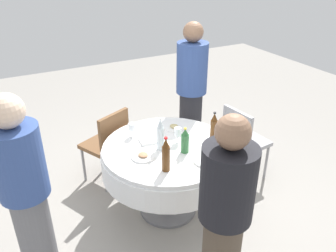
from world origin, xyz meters
TOP-DOWN VIEW (x-y plane):
  - ground_plane at (0.00, 0.00)m, footprint 10.00×10.00m
  - dining_table at (0.00, 0.00)m, footprint 1.23×1.23m
  - bottle_brown_inner at (0.33, -0.19)m, footprint 0.07×0.07m
  - bottle_brown_front at (0.08, 0.44)m, footprint 0.06×0.06m
  - bottle_green_far at (0.15, 0.09)m, footprint 0.07×0.07m
  - bottle_clear_near at (0.01, -0.08)m, footprint 0.06×0.06m
  - wine_glass_near at (-0.33, -0.22)m, footprint 0.07×0.07m
  - wine_glass_east at (-0.02, 0.12)m, footprint 0.07×0.07m
  - plate_north at (-0.28, 0.22)m, footprint 0.20×0.20m
  - plate_mid at (0.06, -0.28)m, footprint 0.20×0.20m
  - plate_south at (0.37, 0.18)m, footprint 0.24×0.24m
  - knife_front at (-0.04, 0.30)m, footprint 0.07×0.18m
  - folded_napkin at (-0.17, -0.13)m, footprint 0.17×0.17m
  - person_inner at (0.23, -1.24)m, footprint 0.34×0.34m
  - person_front at (-0.68, 0.65)m, footprint 0.34×0.34m
  - person_far at (1.07, -0.16)m, footprint 0.34×0.34m
  - chair_rear at (-0.71, -0.34)m, footprint 0.53×0.53m
  - chair_right at (-0.10, 0.96)m, footprint 0.44×0.44m

SIDE VIEW (x-z plane):
  - ground_plane at x=0.00m, z-range 0.00..0.00m
  - chair_rear at x=-0.71m, z-range 0.08..0.95m
  - chair_right at x=-0.10m, z-range 0.08..0.95m
  - dining_table at x=0.00m, z-range 0.22..0.96m
  - knife_front at x=-0.04m, z-range 0.74..0.74m
  - plate_south at x=0.37m, z-range 0.74..0.76m
  - plate_mid at x=0.06m, z-range 0.73..0.77m
  - plate_north at x=-0.28m, z-range 0.73..0.77m
  - folded_napkin at x=-0.17m, z-range 0.74..0.76m
  - person_far at x=1.07m, z-range 0.03..1.58m
  - person_inner at x=0.23m, z-range 0.04..1.62m
  - wine_glass_near at x=-0.33m, z-range 0.77..0.90m
  - wine_glass_east at x=-0.02m, z-range 0.77..0.92m
  - bottle_green_far at x=0.15m, z-range 0.73..0.97m
  - bottle_brown_front at x=0.08m, z-range 0.73..1.01m
  - bottle_brown_inner at x=0.33m, z-range 0.73..1.04m
  - bottle_clear_near at x=0.01m, z-range 0.73..1.04m
  - person_front at x=-0.68m, z-range 0.04..1.73m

